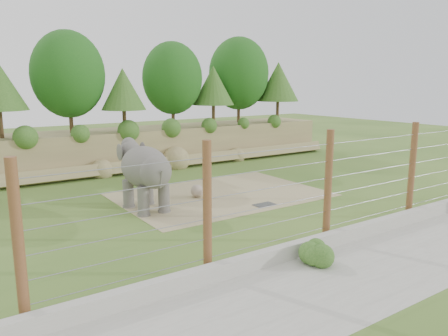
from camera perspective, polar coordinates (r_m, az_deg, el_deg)
ground at (r=19.46m, az=3.33°, el=-5.57°), size 90.00×90.00×0.00m
back_embankment at (r=29.98m, az=-10.70°, el=7.82°), size 30.00×5.52×8.77m
dirt_patch at (r=22.08m, az=-0.39°, el=-3.50°), size 10.00×7.00×0.02m
drain_grate at (r=20.30m, az=5.29°, el=-4.79°), size 1.00×0.60×0.03m
elephant at (r=19.48m, az=-10.26°, el=-1.16°), size 1.64×3.72×2.99m
stone_ball at (r=21.56m, az=-3.54°, el=-3.00°), size 0.62×0.62×0.62m
retaining_wall at (r=15.91m, az=14.49°, el=-8.81°), size 26.00×0.35×0.50m
walkway at (r=14.86m, az=20.34°, el=-11.62°), size 26.00×4.00×0.01m
barrier_fence at (r=15.74m, az=13.44°, el=-2.33°), size 20.26×0.26×4.00m
walkway_shrub at (r=14.10m, az=12.06°, el=-10.68°), size 0.78×0.78×0.78m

